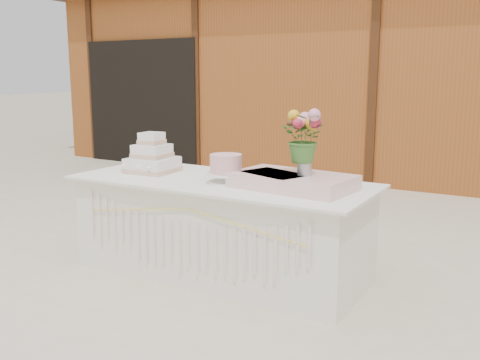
# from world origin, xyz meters

# --- Properties ---
(ground) EXTENTS (80.00, 80.00, 0.00)m
(ground) POSITION_xyz_m (0.00, 0.00, 0.00)
(ground) COLOR beige
(ground) RESTS_ON ground
(barn) EXTENTS (12.60, 4.60, 3.30)m
(barn) POSITION_xyz_m (-0.01, 5.99, 1.68)
(barn) COLOR brown
(barn) RESTS_ON ground
(cake_table) EXTENTS (2.40, 1.00, 0.77)m
(cake_table) POSITION_xyz_m (0.00, -0.00, 0.39)
(cake_table) COLOR white
(cake_table) RESTS_ON ground
(wedding_cake) EXTENTS (0.39, 0.39, 0.34)m
(wedding_cake) POSITION_xyz_m (-0.70, 0.01, 0.88)
(wedding_cake) COLOR white
(wedding_cake) RESTS_ON cake_table
(pink_cake_stand) EXTENTS (0.31, 0.31, 0.22)m
(pink_cake_stand) POSITION_xyz_m (0.10, -0.09, 0.89)
(pink_cake_stand) COLOR white
(pink_cake_stand) RESTS_ON cake_table
(satin_runner) EXTENTS (0.91, 0.58, 0.11)m
(satin_runner) POSITION_xyz_m (0.62, -0.01, 0.82)
(satin_runner) COLOR beige
(satin_runner) RESTS_ON cake_table
(flower_vase) EXTENTS (0.10, 0.10, 0.14)m
(flower_vase) POSITION_xyz_m (0.71, -0.01, 0.95)
(flower_vase) COLOR #ACADB1
(flower_vase) RESTS_ON satin_runner
(bouquet) EXTENTS (0.34, 0.31, 0.35)m
(bouquet) POSITION_xyz_m (0.71, -0.01, 1.19)
(bouquet) COLOR #3C6B2B
(bouquet) RESTS_ON flower_vase
(loose_flowers) EXTENTS (0.26, 0.40, 0.02)m
(loose_flowers) POSITION_xyz_m (-0.96, 0.12, 0.78)
(loose_flowers) COLOR pink
(loose_flowers) RESTS_ON cake_table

